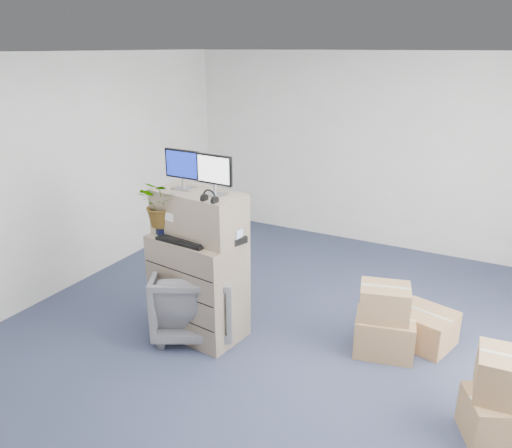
% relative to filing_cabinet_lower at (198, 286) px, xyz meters
% --- Properties ---
extents(ground, '(7.00, 7.00, 0.00)m').
position_rel_filing_cabinet_lower_xyz_m(ground, '(0.95, -0.13, -0.53)').
color(ground, '#2A334D').
rests_on(ground, ground).
extents(wall_back, '(6.00, 0.02, 2.80)m').
position_rel_filing_cabinet_lower_xyz_m(wall_back, '(0.95, 3.38, 0.87)').
color(wall_back, silver).
rests_on(wall_back, ground).
extents(filing_cabinet_lower, '(0.98, 0.68, 1.07)m').
position_rel_filing_cabinet_lower_xyz_m(filing_cabinet_lower, '(0.00, 0.00, 0.00)').
color(filing_cabinet_lower, gray).
rests_on(filing_cabinet_lower, ground).
extents(filing_cabinet_upper, '(0.97, 0.58, 0.46)m').
position_rel_filing_cabinet_lower_xyz_m(filing_cabinet_upper, '(0.01, 0.05, 0.76)').
color(filing_cabinet_upper, gray).
rests_on(filing_cabinet_upper, filing_cabinet_lower).
extents(monitor_left, '(0.40, 0.16, 0.39)m').
position_rel_filing_cabinet_lower_xyz_m(monitor_left, '(-0.18, 0.07, 1.21)').
color(monitor_left, '#99999E').
rests_on(monitor_left, filing_cabinet_upper).
extents(monitor_right, '(0.39, 0.16, 0.39)m').
position_rel_filing_cabinet_lower_xyz_m(monitor_right, '(0.21, 0.04, 1.21)').
color(monitor_right, '#99999E').
rests_on(monitor_right, filing_cabinet_upper).
extents(headphones, '(0.15, 0.04, 0.15)m').
position_rel_filing_cabinet_lower_xyz_m(headphones, '(0.28, -0.17, 1.03)').
color(headphones, black).
rests_on(headphones, filing_cabinet_upper).
extents(keyboard, '(0.56, 0.27, 0.03)m').
position_rel_filing_cabinet_lower_xyz_m(keyboard, '(-0.04, -0.14, 0.55)').
color(keyboard, black).
rests_on(keyboard, filing_cabinet_lower).
extents(mouse, '(0.11, 0.08, 0.03)m').
position_rel_filing_cabinet_lower_xyz_m(mouse, '(0.35, -0.16, 0.55)').
color(mouse, silver).
rests_on(mouse, filing_cabinet_lower).
extents(water_bottle, '(0.08, 0.08, 0.27)m').
position_rel_filing_cabinet_lower_xyz_m(water_bottle, '(0.05, 0.05, 0.67)').
color(water_bottle, '#92969A').
rests_on(water_bottle, filing_cabinet_lower).
extents(phone_dock, '(0.07, 0.06, 0.14)m').
position_rel_filing_cabinet_lower_xyz_m(phone_dock, '(-0.07, 0.06, 0.58)').
color(phone_dock, silver).
rests_on(phone_dock, filing_cabinet_lower).
extents(external_drive, '(0.26, 0.23, 0.07)m').
position_rel_filing_cabinet_lower_xyz_m(external_drive, '(0.38, 0.08, 0.57)').
color(external_drive, black).
rests_on(external_drive, filing_cabinet_lower).
extents(tissue_box, '(0.22, 0.12, 0.08)m').
position_rel_filing_cabinet_lower_xyz_m(tissue_box, '(0.36, 0.05, 0.64)').
color(tissue_box, '#478DF1').
rests_on(tissue_box, external_drive).
extents(potted_plant, '(0.48, 0.52, 0.46)m').
position_rel_filing_cabinet_lower_xyz_m(potted_plant, '(-0.33, -0.07, 0.79)').
color(potted_plant, '#A0BE99').
rests_on(potted_plant, filing_cabinet_lower).
extents(office_chair, '(1.06, 1.04, 0.83)m').
position_rel_filing_cabinet_lower_xyz_m(office_chair, '(-0.05, -0.01, -0.12)').
color(office_chair, '#56565B').
rests_on(office_chair, ground).
extents(cardboard_boxes, '(1.71, 1.69, 0.72)m').
position_rel_filing_cabinet_lower_xyz_m(cardboard_boxes, '(2.27, 0.35, -0.24)').
color(cardboard_boxes, '#9A734A').
rests_on(cardboard_boxes, ground).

